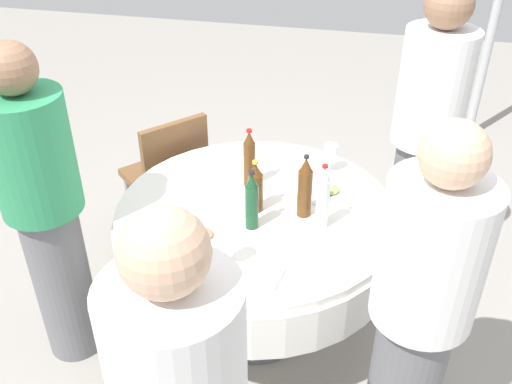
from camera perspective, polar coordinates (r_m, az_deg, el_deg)
name	(u,v)px	position (r m, az deg, el deg)	size (l,w,h in m)	color
ground_plane	(256,322)	(3.09, 0.00, -12.90)	(10.00, 10.00, 0.00)	gray
dining_table	(256,234)	(2.70, 0.00, -4.22)	(1.31, 1.31, 0.74)	white
bottle_brown_inner	(249,159)	(2.70, -0.67, 3.27)	(0.06, 0.06, 0.30)	#593314
bottle_brown_east	(255,188)	(2.53, -0.09, 0.45)	(0.07, 0.07, 0.26)	#593314
bottle_brown_left	(305,188)	(2.49, 4.89, 0.39)	(0.06, 0.06, 0.30)	#593314
bottle_dark_green_north	(252,202)	(2.42, -0.43, -0.97)	(0.06, 0.06, 0.28)	#194728
bottle_clear_south	(323,198)	(2.43, 6.67, -0.65)	(0.06, 0.06, 0.31)	silver
wine_glass_north	(230,242)	(2.25, -2.63, -5.05)	(0.07, 0.07, 0.14)	white
wine_glass_south	(331,153)	(2.85, 7.48, 3.89)	(0.07, 0.07, 0.15)	white
plate_mid	(203,236)	(2.43, -5.36, -4.44)	(0.21, 0.21, 0.04)	white
plate_outer	(328,192)	(2.72, 7.18, 0.04)	(0.24, 0.24, 0.04)	white
spoon_east	(195,191)	(2.74, -6.10, 0.14)	(0.18, 0.02, 0.01)	silver
spoon_left	(245,154)	(3.03, -1.15, 3.86)	(0.18, 0.02, 0.01)	silver
folded_napkin	(265,274)	(2.24, 0.85, -8.21)	(0.13, 0.13, 0.02)	white
person_inner	(424,141)	(3.00, 16.44, 4.90)	(0.34, 0.34, 1.66)	slate
person_east	(418,319)	(2.06, 15.84, -12.13)	(0.34, 0.34, 1.56)	slate
person_left	(45,211)	(2.62, -20.29, -1.79)	(0.34, 0.34, 1.57)	slate
chair_right	(169,172)	(3.34, -8.66, 2.04)	(0.56, 0.56, 0.87)	brown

